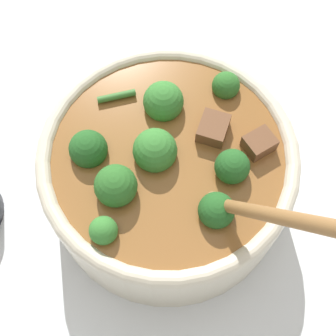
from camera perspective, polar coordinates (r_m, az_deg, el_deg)
ground_plane at (r=0.56m, az=0.00°, el=-3.13°), size 4.00×4.00×0.00m
stew_bowl at (r=0.50m, az=0.01°, el=-0.38°), size 0.29×0.26×0.29m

